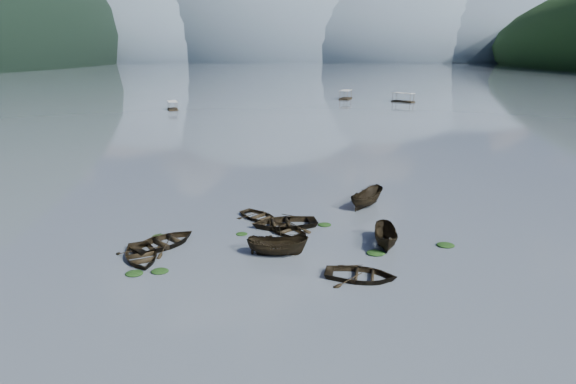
{
  "coord_description": "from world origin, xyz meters",
  "views": [
    {
      "loc": [
        0.6,
        -23.58,
        12.95
      ],
      "look_at": [
        0.0,
        12.0,
        2.0
      ],
      "focal_mm": 28.0,
      "sensor_mm": 36.0,
      "label": 1
    }
  ],
  "objects_px": {
    "rowboat_3": "(285,231)",
    "rowboat_0": "(141,259)",
    "pontoon_centre": "(346,99)",
    "pontoon_left": "(173,110)"
  },
  "relations": [
    {
      "from": "rowboat_3",
      "to": "rowboat_0",
      "type": "bearing_deg",
      "value": -12.42
    },
    {
      "from": "rowboat_0",
      "to": "pontoon_centre",
      "type": "xyz_separation_m",
      "value": [
        25.19,
        110.69,
        0.0
      ]
    },
    {
      "from": "rowboat_3",
      "to": "pontoon_centre",
      "type": "xyz_separation_m",
      "value": [
        15.81,
        105.74,
        0.0
      ]
    },
    {
      "from": "rowboat_0",
      "to": "pontoon_left",
      "type": "height_order",
      "value": "pontoon_left"
    },
    {
      "from": "rowboat_3",
      "to": "pontoon_left",
      "type": "bearing_deg",
      "value": -109.76
    },
    {
      "from": "rowboat_0",
      "to": "pontoon_centre",
      "type": "bearing_deg",
      "value": 52.41
    },
    {
      "from": "rowboat_0",
      "to": "pontoon_left",
      "type": "bearing_deg",
      "value": 78.63
    },
    {
      "from": "rowboat_3",
      "to": "pontoon_centre",
      "type": "distance_m",
      "value": 106.92
    },
    {
      "from": "rowboat_3",
      "to": "pontoon_left",
      "type": "relative_size",
      "value": 0.73
    },
    {
      "from": "pontoon_left",
      "to": "pontoon_centre",
      "type": "xyz_separation_m",
      "value": [
        44.94,
        27.81,
        0.0
      ]
    }
  ]
}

